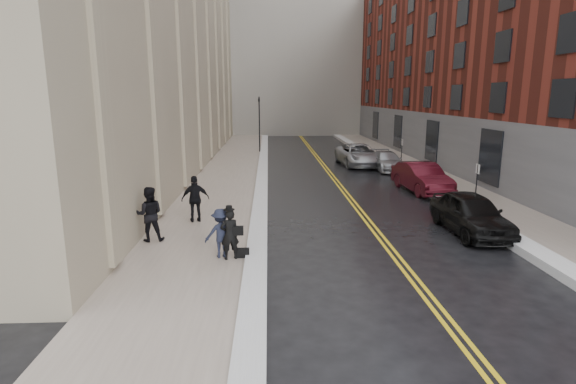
{
  "coord_description": "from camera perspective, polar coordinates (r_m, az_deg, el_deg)",
  "views": [
    {
      "loc": [
        -1.77,
        -12.1,
        5.33
      ],
      "look_at": [
        -1.02,
        5.17,
        1.6
      ],
      "focal_mm": 28.0,
      "sensor_mm": 36.0,
      "label": 1
    }
  ],
  "objects": [
    {
      "name": "parking_sign_near",
      "position": [
        22.65,
        22.83,
        1.12
      ],
      "size": [
        0.06,
        0.35,
        2.23
      ],
      "color": "black",
      "rests_on": "ground"
    },
    {
      "name": "traffic_signal",
      "position": [
        42.17,
        -3.66,
        9.11
      ],
      "size": [
        0.18,
        0.15,
        5.2
      ],
      "color": "black",
      "rests_on": "ground"
    },
    {
      "name": "building_right",
      "position": [
        40.2,
        27.32,
        16.12
      ],
      "size": [
        14.0,
        50.0,
        18.0
      ],
      "primitive_type": "cube",
      "color": "maroon",
      "rests_on": "ground"
    },
    {
      "name": "pedestrian_main",
      "position": [
        14.53,
        -7.41,
        -5.38
      ],
      "size": [
        0.69,
        0.55,
        1.64
      ],
      "primitive_type": "imported",
      "rotation": [
        0.0,
        0.0,
        3.44
      ],
      "color": "black",
      "rests_on": "sidewalk_left"
    },
    {
      "name": "car_maroon",
      "position": [
        26.27,
        16.6,
        1.79
      ],
      "size": [
        2.25,
        5.14,
        1.64
      ],
      "primitive_type": "imported",
      "rotation": [
        0.0,
        0.0,
        0.1
      ],
      "color": "#420B15",
      "rests_on": "ground"
    },
    {
      "name": "parking_sign_far",
      "position": [
        33.76,
        14.23,
        5.05
      ],
      "size": [
        0.06,
        0.35,
        2.23
      ],
      "color": "black",
      "rests_on": "ground"
    },
    {
      "name": "car_silver_near",
      "position": [
        33.4,
        12.43,
        3.87
      ],
      "size": [
        2.05,
        4.65,
        1.33
      ],
      "primitive_type": "imported",
      "rotation": [
        0.0,
        0.0,
        0.04
      ],
      "color": "#989A9F",
      "rests_on": "ground"
    },
    {
      "name": "pedestrian_b",
      "position": [
        14.77,
        -8.52,
        -5.18
      ],
      "size": [
        1.16,
        0.83,
        1.62
      ],
      "primitive_type": "imported",
      "rotation": [
        0.0,
        0.0,
        3.38
      ],
      "color": "#1B1F31",
      "rests_on": "sidewalk_left"
    },
    {
      "name": "sidewalk_right",
      "position": [
        30.55,
        18.2,
        1.66
      ],
      "size": [
        3.0,
        64.0,
        0.15
      ],
      "primitive_type": "cube",
      "color": "gray",
      "rests_on": "ground"
    },
    {
      "name": "car_black",
      "position": [
        19.02,
        22.22,
        -2.52
      ],
      "size": [
        1.96,
        4.72,
        1.6
      ],
      "primitive_type": "imported",
      "rotation": [
        0.0,
        0.0,
        0.02
      ],
      "color": "black",
      "rests_on": "ground"
    },
    {
      "name": "car_silver_far",
      "position": [
        35.17,
        8.99,
        4.68
      ],
      "size": [
        3.19,
        6.14,
        1.65
      ],
      "primitive_type": "imported",
      "rotation": [
        0.0,
        0.0,
        0.08
      ],
      "color": "#ABADB3",
      "rests_on": "ground"
    },
    {
      "name": "pedestrian_a",
      "position": [
        16.91,
        -17.19,
        -2.69
      ],
      "size": [
        1.07,
        0.9,
        2.0
      ],
      "primitive_type": "imported",
      "rotation": [
        0.0,
        0.0,
        3.29
      ],
      "color": "black",
      "rests_on": "sidewalk_left"
    },
    {
      "name": "ground",
      "position": [
        13.34,
        5.45,
        -11.44
      ],
      "size": [
        160.0,
        160.0,
        0.0
      ],
      "primitive_type": "plane",
      "color": "black",
      "rests_on": "ground"
    },
    {
      "name": "lane_stripe_a",
      "position": [
        28.9,
        5.81,
        1.5
      ],
      "size": [
        0.12,
        64.0,
        0.01
      ],
      "primitive_type": "cube",
      "color": "gold",
      "rests_on": "ground"
    },
    {
      "name": "lane_stripe_b",
      "position": [
        28.93,
        6.28,
        1.5
      ],
      "size": [
        0.12,
        64.0,
        0.01
      ],
      "primitive_type": "cube",
      "color": "gold",
      "rests_on": "ground"
    },
    {
      "name": "pedestrian_c",
      "position": [
        19.02,
        -11.68,
        -0.86
      ],
      "size": [
        1.22,
        0.75,
        1.94
      ],
      "primitive_type": "imported",
      "rotation": [
        0.0,
        0.0,
        3.4
      ],
      "color": "black",
      "rests_on": "sidewalk_left"
    },
    {
      "name": "sidewalk_left",
      "position": [
        28.72,
        -7.91,
        1.52
      ],
      "size": [
        4.0,
        64.0,
        0.15
      ],
      "primitive_type": "cube",
      "color": "gray",
      "rests_on": "ground"
    },
    {
      "name": "snow_ridge_right",
      "position": [
        29.93,
        14.9,
        1.81
      ],
      "size": [
        0.85,
        60.8,
        0.3
      ],
      "primitive_type": "cube",
      "color": "silver",
      "rests_on": "ground"
    },
    {
      "name": "snow_ridge_left",
      "position": [
        28.58,
        -3.31,
        1.68
      ],
      "size": [
        0.7,
        60.8,
        0.26
      ],
      "primitive_type": "cube",
      "color": "silver",
      "rests_on": "ground"
    }
  ]
}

